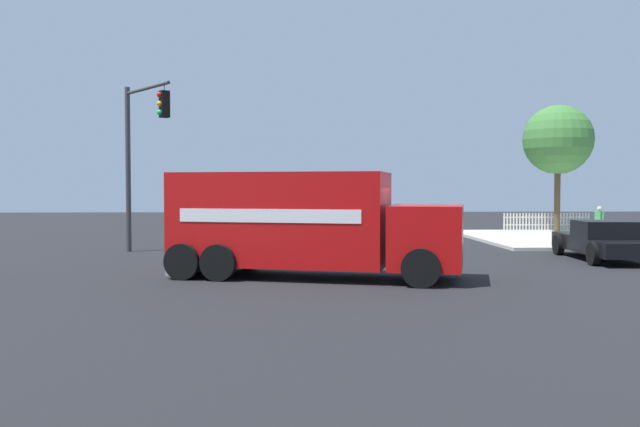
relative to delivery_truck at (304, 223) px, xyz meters
The scene contains 8 objects.
ground_plane 1.98m from the delivery_truck, behind, with size 100.00×100.00×0.00m, color black.
sidewalk_corner_near 19.18m from the delivery_truck, 137.42° to the right, with size 11.21×11.21×0.14m, color beige.
delivery_truck is the anchor object (origin of this frame).
traffic_light_primary 9.74m from the delivery_truck, 48.99° to the right, with size 2.28×3.00×6.46m.
pickup_black 11.32m from the delivery_truck, 159.15° to the right, with size 2.54×5.32×1.38m.
pedestrian_near_corner 16.89m from the delivery_truck, 142.25° to the right, with size 0.32×0.50×1.56m.
picket_fence_run 23.11m from the delivery_truck, 127.58° to the right, with size 4.96×0.05×0.95m.
shade_tree_near 22.26m from the delivery_truck, 129.89° to the right, with size 3.73×3.73×6.85m.
Camera 1 is at (1.64, 18.75, 2.53)m, focal length 37.41 mm.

